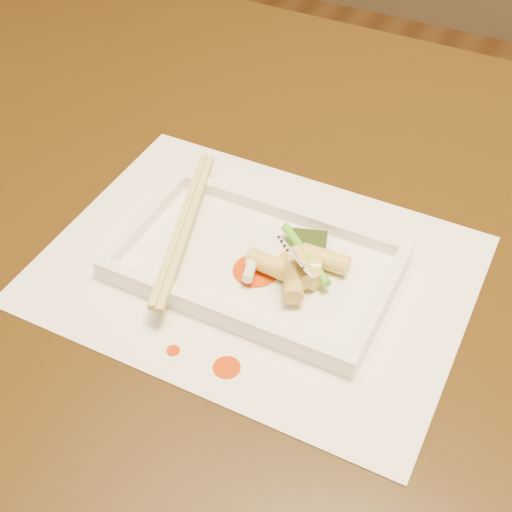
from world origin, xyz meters
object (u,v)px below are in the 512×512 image
at_px(placemat, 256,270).
at_px(chopstick_a, 181,224).
at_px(table, 220,276).
at_px(fork, 337,216).
at_px(plate_base, 256,266).

distance_m(placemat, chopstick_a, 0.09).
bearing_deg(table, chopstick_a, -95.24).
bearing_deg(fork, plate_base, -165.58).
height_order(placemat, chopstick_a, chopstick_a).
relative_size(placemat, fork, 2.86).
bearing_deg(plate_base, placemat, -26.57).
xyz_separation_m(placemat, chopstick_a, (-0.08, 0.00, 0.03)).
distance_m(table, fork, 0.24).
bearing_deg(chopstick_a, table, 84.76).
relative_size(plate_base, fork, 1.86).
xyz_separation_m(table, plate_base, (0.08, -0.06, 0.11)).
bearing_deg(placemat, plate_base, 153.43).
bearing_deg(table, placemat, -38.39).
distance_m(chopstick_a, fork, 0.16).
bearing_deg(chopstick_a, placemat, -0.00).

